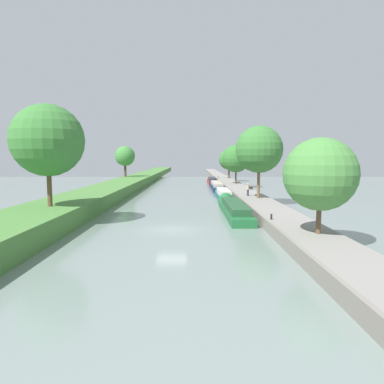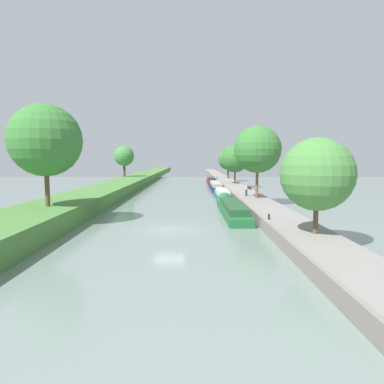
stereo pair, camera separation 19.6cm
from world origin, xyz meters
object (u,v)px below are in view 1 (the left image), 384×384
(mooring_bollard_near, at_px, (270,217))
(mooring_bollard_far, at_px, (217,177))
(narrowboat_teal, at_px, (222,194))
(person_walking, at_px, (247,189))
(narrowboat_red, at_px, (211,181))
(narrowboat_green, at_px, (232,208))
(narrowboat_navy, at_px, (215,186))
(park_bench, at_px, (250,187))

(mooring_bollard_near, relative_size, mooring_bollard_far, 1.00)
(narrowboat_teal, height_order, mooring_bollard_far, narrowboat_teal)
(person_walking, bearing_deg, mooring_bollard_far, 91.32)
(person_walking, bearing_deg, narrowboat_red, 94.54)
(narrowboat_green, relative_size, mooring_bollard_far, 35.98)
(narrowboat_navy, relative_size, park_bench, 10.97)
(narrowboat_teal, distance_m, person_walking, 5.95)
(narrowboat_green, xyz_separation_m, park_bench, (5.01, 18.57, 0.69))
(mooring_bollard_far, bearing_deg, narrowboat_navy, -95.36)
(narrowboat_green, relative_size, narrowboat_red, 1.41)
(narrowboat_teal, xyz_separation_m, person_walking, (2.81, -5.10, 1.22))
(narrowboat_red, xyz_separation_m, mooring_bollard_near, (1.84, -52.60, 0.53))
(narrowboat_navy, bearing_deg, mooring_bollard_near, -87.25)
(narrowboat_navy, distance_m, mooring_bollard_near, 38.39)
(narrowboat_teal, bearing_deg, narrowboat_red, 89.92)
(narrowboat_green, bearing_deg, narrowboat_red, 89.72)
(narrowboat_red, height_order, mooring_bollard_far, narrowboat_red)
(narrowboat_green, distance_m, mooring_bollard_near, 9.22)
(narrowboat_teal, height_order, mooring_bollard_near, narrowboat_teal)
(narrowboat_green, distance_m, park_bench, 19.25)
(narrowboat_red, distance_m, mooring_bollard_far, 5.67)
(mooring_bollard_near, bearing_deg, narrowboat_navy, 92.75)
(narrowboat_green, relative_size, person_walking, 9.75)
(narrowboat_navy, height_order, person_walking, person_walking)
(mooring_bollard_far, bearing_deg, narrowboat_green, -92.41)
(narrowboat_teal, xyz_separation_m, narrowboat_navy, (0.05, 15.47, 0.02))
(mooring_bollard_far, bearing_deg, mooring_bollard_near, -90.00)
(mooring_bollard_far, bearing_deg, park_bench, -84.45)
(person_walking, relative_size, park_bench, 1.11)
(park_bench, bearing_deg, narrowboat_teal, -135.95)
(narrowboat_green, relative_size, narrowboat_teal, 1.38)
(narrowboat_green, height_order, mooring_bollard_near, narrowboat_green)
(mooring_bollard_far, distance_m, park_bench, 30.53)
(narrowboat_red, bearing_deg, narrowboat_teal, -90.08)
(narrowboat_red, bearing_deg, mooring_bollard_far, 70.93)
(mooring_bollard_near, bearing_deg, narrowboat_green, 102.93)
(mooring_bollard_near, xyz_separation_m, park_bench, (2.95, 27.55, 0.12))
(mooring_bollard_far, relative_size, park_bench, 0.30)
(narrowboat_navy, height_order, narrowboat_red, narrowboat_red)
(narrowboat_navy, relative_size, narrowboat_red, 1.43)
(narrowboat_red, relative_size, park_bench, 7.67)
(narrowboat_red, distance_m, person_walking, 34.97)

